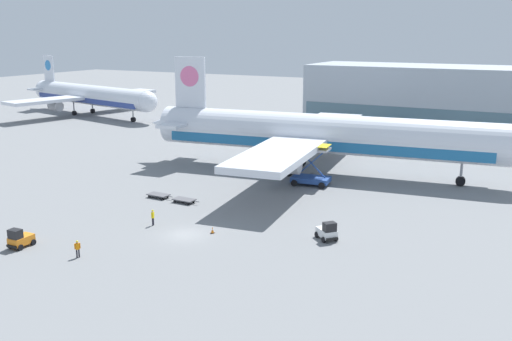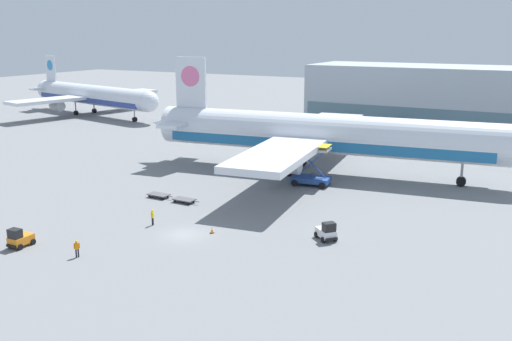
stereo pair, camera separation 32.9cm
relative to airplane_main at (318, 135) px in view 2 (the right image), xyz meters
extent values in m
plane|color=slate|center=(-2.07, -31.67, -5.84)|extent=(400.00, 400.00, 0.00)
cylinder|color=silver|center=(0.79, 0.10, 0.26)|extent=(52.32, 12.13, 5.80)
cube|color=#1E669E|center=(0.79, 0.10, -1.04)|extent=(48.18, 11.51, 1.45)
cone|color=silver|center=(-25.02, -3.09, 0.26)|extent=(7.01, 6.25, 5.51)
cube|color=silver|center=(-20.89, -2.58, 7.16)|extent=(5.21, 1.07, 8.00)
cylinder|color=pink|center=(-20.89, -2.58, 8.12)|extent=(3.24, 0.94, 3.20)
cube|color=silver|center=(-21.92, -2.71, 0.84)|extent=(5.17, 13.34, 0.50)
cube|color=silver|center=(-1.79, -0.22, -0.46)|extent=(13.83, 48.62, 0.90)
cylinder|color=#9EA0A5|center=(-0.56, -10.23, -2.26)|extent=(4.51, 3.29, 2.80)
cylinder|color=#9EA0A5|center=(-3.03, 9.78, -2.26)|extent=(4.51, 3.29, 2.80)
cylinder|color=#9EA0A5|center=(20.40, 2.52, -3.19)|extent=(0.36, 0.36, 4.00)
cylinder|color=black|center=(20.40, 2.52, -5.19)|extent=(1.40, 1.05, 1.30)
cylinder|color=#9EA0A5|center=(-2.95, -3.59, -3.19)|extent=(0.36, 0.36, 4.00)
cylinder|color=black|center=(-2.95, -3.59, -5.19)|extent=(1.40, 1.05, 1.30)
cylinder|color=#9EA0A5|center=(-3.73, 2.76, -3.19)|extent=(0.36, 0.36, 4.00)
cylinder|color=black|center=(-3.73, 2.76, -5.19)|extent=(1.40, 1.05, 1.30)
cylinder|color=silver|center=(-73.98, 30.10, -0.62)|extent=(44.58, 14.24, 4.97)
cube|color=#2D428E|center=(-73.98, 30.10, -1.73)|extent=(41.07, 13.39, 1.24)
sphere|color=silver|center=(-52.21, 25.41, -0.62)|extent=(4.87, 4.87, 4.87)
cone|color=silver|center=(-95.75, 34.79, -0.62)|extent=(6.34, 5.76, 4.72)
cube|color=silver|center=(-92.26, 34.04, 5.29)|extent=(4.43, 1.31, 6.85)
cylinder|color=#3384CC|center=(-92.26, 34.04, 6.12)|extent=(2.78, 1.04, 2.74)
cube|color=silver|center=(-93.13, 34.23, -0.12)|extent=(5.36, 11.53, 0.43)
cube|color=silver|center=(-76.16, 30.57, -1.24)|extent=(15.36, 41.63, 0.77)
cylinder|color=#9EA0A5|center=(-77.98, 22.13, -2.78)|extent=(4.02, 3.10, 2.40)
cylinder|color=#9EA0A5|center=(-74.34, 39.01, -2.78)|extent=(4.02, 3.10, 2.40)
cylinder|color=#9EA0A5|center=(-57.44, 26.54, -3.57)|extent=(0.31, 0.31, 3.43)
cylinder|color=black|center=(-57.44, 26.54, -5.28)|extent=(1.25, 0.99, 1.11)
cylinder|color=#9EA0A5|center=(-78.04, 28.17, -3.57)|extent=(0.31, 0.31, 3.43)
cylinder|color=black|center=(-78.04, 28.17, -5.28)|extent=(1.25, 0.99, 1.11)
cylinder|color=#9EA0A5|center=(-76.89, 33.53, -3.57)|extent=(0.31, 0.31, 3.43)
cylinder|color=black|center=(-76.89, 33.53, -5.28)|extent=(1.25, 0.99, 1.11)
cube|color=#284C99|center=(1.82, -6.73, -5.04)|extent=(5.53, 3.62, 0.70)
cube|color=#B2B2B7|center=(1.82, -6.73, -0.72)|extent=(5.25, 3.43, 0.30)
cube|color=yellow|center=(1.82, -6.73, -0.17)|extent=(5.25, 3.43, 0.08)
cube|color=#284C99|center=(1.82, -6.73, -2.70)|extent=(4.26, 0.68, 4.09)
cube|color=#284C99|center=(1.82, -6.73, -2.70)|extent=(4.26, 0.68, 4.09)
cylinder|color=black|center=(3.57, -5.00, -5.39)|extent=(0.94, 0.47, 0.90)
cylinder|color=black|center=(3.94, -7.98, -5.39)|extent=(0.94, 0.47, 0.90)
cylinder|color=black|center=(-0.30, -5.48, -5.39)|extent=(0.94, 0.47, 0.90)
cylinder|color=black|center=(0.07, -8.46, -5.39)|extent=(0.94, 0.47, 0.90)
cube|color=orange|center=(-14.55, -42.10, -5.14)|extent=(1.47, 2.34, 0.80)
cube|color=black|center=(-14.53, -42.75, -4.29)|extent=(1.27, 0.94, 0.90)
cube|color=black|center=(-14.51, -43.33, -5.42)|extent=(1.26, 0.20, 0.24)
cylinder|color=black|center=(-13.82, -42.88, -5.54)|extent=(0.26, 0.61, 0.60)
cylinder|color=black|center=(-15.22, -42.92, -5.54)|extent=(0.26, 0.61, 0.60)
cylinder|color=black|center=(-13.87, -41.27, -5.54)|extent=(0.26, 0.61, 0.60)
cylinder|color=black|center=(-15.27, -41.31, -5.54)|extent=(0.26, 0.61, 0.60)
cube|color=silver|center=(11.52, -25.89, -5.14)|extent=(2.65, 2.58, 0.80)
cube|color=black|center=(12.00, -26.33, -4.29)|extent=(1.50, 1.52, 0.90)
cube|color=black|center=(12.43, -26.72, -5.42)|extent=(0.96, 1.04, 0.24)
cylinder|color=black|center=(12.58, -25.91, -5.54)|extent=(0.61, 0.58, 0.60)
cylinder|color=black|center=(11.65, -26.95, -5.54)|extent=(0.61, 0.58, 0.60)
cylinder|color=black|center=(11.39, -24.84, -5.54)|extent=(0.61, 0.58, 0.60)
cylinder|color=black|center=(10.45, -25.88, -5.54)|extent=(0.61, 0.58, 0.60)
cube|color=#56565B|center=(-13.08, -21.87, -5.42)|extent=(2.84, 1.57, 0.12)
cube|color=#56565B|center=(-11.23, -21.92, -5.42)|extent=(0.90, 0.10, 0.08)
cylinder|color=black|center=(-12.08, -21.26, -5.66)|extent=(0.36, 0.15, 0.36)
cylinder|color=black|center=(-12.11, -22.53, -5.66)|extent=(0.36, 0.15, 0.36)
cylinder|color=black|center=(-14.04, -21.21, -5.66)|extent=(0.36, 0.15, 0.36)
cylinder|color=black|center=(-14.07, -22.49, -5.66)|extent=(0.36, 0.15, 0.36)
cube|color=#56565B|center=(-8.90, -22.11, -5.42)|extent=(2.84, 1.57, 0.12)
cube|color=#56565B|center=(-7.05, -22.16, -5.42)|extent=(0.90, 0.10, 0.08)
cylinder|color=black|center=(-7.91, -21.50, -5.66)|extent=(0.36, 0.15, 0.36)
cylinder|color=black|center=(-7.94, -22.77, -5.66)|extent=(0.36, 0.15, 0.36)
cylinder|color=black|center=(-9.86, -21.45, -5.66)|extent=(0.36, 0.15, 0.36)
cylinder|color=black|center=(-9.90, -22.73, -5.66)|extent=(0.36, 0.15, 0.36)
cylinder|color=black|center=(-7.45, -41.49, -5.43)|extent=(0.14, 0.14, 0.82)
cylinder|color=black|center=(-7.56, -41.65, -5.43)|extent=(0.14, 0.14, 0.82)
cube|color=orange|center=(-7.51, -41.57, -4.71)|extent=(0.39, 0.42, 0.62)
cylinder|color=orange|center=(-7.37, -41.37, -4.68)|extent=(0.09, 0.09, 0.55)
cylinder|color=orange|center=(-7.64, -41.77, -4.68)|extent=(0.09, 0.09, 0.55)
sphere|color=tan|center=(-7.51, -41.57, -4.29)|extent=(0.22, 0.22, 0.22)
sphere|color=yellow|center=(-7.51, -41.57, -4.23)|extent=(0.21, 0.21, 0.21)
cylinder|color=black|center=(-6.93, -30.95, -5.41)|extent=(0.14, 0.14, 0.87)
cylinder|color=black|center=(-6.98, -30.76, -5.41)|extent=(0.14, 0.14, 0.87)
cube|color=yellow|center=(-6.96, -30.85, -4.65)|extent=(0.30, 0.40, 0.65)
cylinder|color=yellow|center=(-6.90, -31.09, -4.62)|extent=(0.09, 0.09, 0.58)
cylinder|color=yellow|center=(-7.01, -30.62, -4.62)|extent=(0.09, 0.09, 0.58)
sphere|color=#DBB28E|center=(-6.96, -30.85, -4.21)|extent=(0.23, 0.23, 0.23)
sphere|color=yellow|center=(-6.96, -30.85, -4.14)|extent=(0.22, 0.22, 0.22)
cube|color=black|center=(0.18, -29.89, -5.82)|extent=(0.40, 0.40, 0.04)
cone|color=orange|center=(0.18, -29.89, -5.46)|extent=(0.32, 0.32, 0.67)
cylinder|color=white|center=(0.18, -29.89, -5.43)|extent=(0.19, 0.19, 0.09)
camera|label=1|loc=(31.06, -78.33, 15.01)|focal=40.00mm
camera|label=2|loc=(31.35, -78.17, 15.01)|focal=40.00mm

